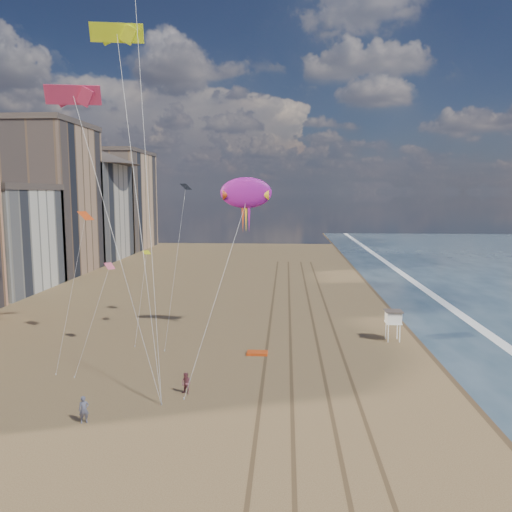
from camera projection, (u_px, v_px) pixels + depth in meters
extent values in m
plane|color=#42301E|center=(433.00, 318.00, 62.20)|extent=(260.00, 260.00, 0.00)
plane|color=white|center=(467.00, 319.00, 61.95)|extent=(260.00, 260.00, 0.00)
cube|color=brown|center=(268.00, 339.00, 53.51)|extent=(0.28, 120.00, 0.01)
cube|color=brown|center=(290.00, 339.00, 53.37)|extent=(0.28, 120.00, 0.01)
cube|color=brown|center=(317.00, 340.00, 53.20)|extent=(0.28, 120.00, 0.01)
cube|color=brown|center=(337.00, 340.00, 53.07)|extent=(0.28, 120.00, 0.01)
cube|color=tan|center=(44.00, 201.00, 96.01)|extent=(16.00, 20.00, 28.00)
cube|color=#473D38|center=(40.00, 124.00, 94.16)|extent=(16.32, 20.40, 1.00)
cube|color=#BCB2A3|center=(88.00, 212.00, 116.16)|extent=(15.00, 22.00, 22.00)
cone|color=#473D38|center=(86.00, 155.00, 114.48)|extent=(34.22, 34.22, 4.40)
cube|color=tan|center=(117.00, 202.00, 137.72)|extent=(16.00, 24.00, 26.00)
cube|color=#473D38|center=(116.00, 152.00, 136.00)|extent=(16.32, 24.48, 1.00)
cylinder|color=white|center=(388.00, 334.00, 52.29)|extent=(0.12, 0.12, 1.80)
cylinder|color=white|center=(400.00, 334.00, 52.21)|extent=(0.12, 0.12, 1.80)
cylinder|color=white|center=(386.00, 331.00, 53.48)|extent=(0.12, 0.12, 1.80)
cylinder|color=white|center=(397.00, 331.00, 53.40)|extent=(0.12, 0.12, 1.80)
cube|color=white|center=(393.00, 323.00, 52.71)|extent=(1.60, 1.60, 0.12)
cube|color=white|center=(393.00, 317.00, 52.63)|extent=(1.50, 1.50, 1.10)
cube|color=#473D38|center=(394.00, 311.00, 52.55)|extent=(1.80, 1.80, 0.10)
cube|color=#ED4C13|center=(257.00, 353.00, 48.50)|extent=(2.04, 1.33, 0.23)
ellipsoid|color=#9C1896|center=(246.00, 193.00, 52.41)|extent=(4.94, 0.93, 2.93)
cone|color=red|center=(229.00, 195.00, 52.54)|extent=(1.32, 1.10, 1.10)
cone|color=yellow|center=(263.00, 195.00, 52.33)|extent=(1.32, 1.10, 1.10)
cylinder|color=silver|center=(220.00, 285.00, 45.21)|extent=(0.03, 0.03, 22.52)
imported|color=slate|center=(84.00, 410.00, 33.99)|extent=(0.81, 0.70, 1.87)
imported|color=#974D55|center=(186.00, 383.00, 38.88)|extent=(1.01, 0.91, 1.69)
cube|color=#EAFF1A|center=(117.00, 33.00, 44.61)|extent=(4.78, 1.60, 1.63)
cube|color=#CF2E56|center=(73.00, 95.00, 45.31)|extent=(5.00, 1.66, 1.71)
plane|color=black|center=(186.00, 187.00, 57.31)|extent=(1.63, 1.66, 0.70)
plane|color=yellow|center=(147.00, 252.00, 55.92)|extent=(1.30, 1.29, 0.34)
plane|color=#EB5B77|center=(110.00, 266.00, 49.38)|extent=(1.34, 1.35, 0.58)
plane|color=#DF4512|center=(86.00, 216.00, 51.13)|extent=(1.79, 1.91, 0.87)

